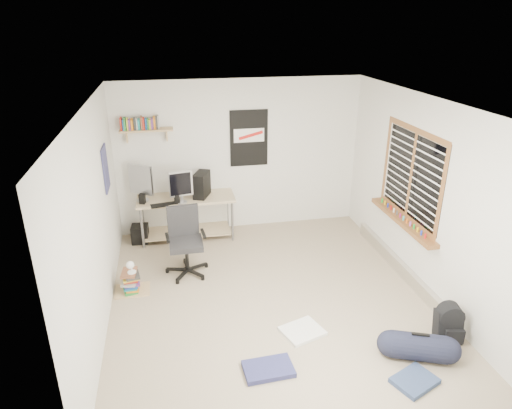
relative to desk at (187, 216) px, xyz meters
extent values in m
cube|color=gray|center=(0.93, -1.99, -0.37)|extent=(4.00, 4.50, 0.01)
cube|color=white|center=(0.93, -1.99, 2.14)|extent=(4.00, 4.50, 0.01)
cube|color=silver|center=(0.93, 0.26, 0.89)|extent=(4.00, 0.01, 2.50)
cube|color=silver|center=(-1.08, -1.99, 0.89)|extent=(0.01, 4.50, 2.50)
cube|color=silver|center=(2.93, -1.99, 0.89)|extent=(0.01, 4.50, 2.50)
cube|color=tan|center=(0.00, 0.00, 0.00)|extent=(1.55, 0.71, 0.70)
cube|color=#A7A7AC|center=(-0.67, -0.06, 0.57)|extent=(0.40, 0.34, 0.46)
cube|color=#98979C|center=(-0.07, -0.27, 0.53)|extent=(0.37, 0.16, 0.39)
cube|color=black|center=(0.26, -0.04, 0.54)|extent=(0.32, 0.43, 0.41)
cube|color=black|center=(-0.35, -0.27, 0.34)|extent=(0.42, 0.21, 0.02)
cube|color=black|center=(-0.67, -0.17, 0.42)|extent=(0.11, 0.11, 0.17)
cube|color=black|center=(-0.14, -0.27, 0.42)|extent=(0.09, 0.09, 0.16)
cube|color=black|center=(-0.07, -1.17, 0.12)|extent=(0.68, 0.68, 0.97)
cube|color=tan|center=(-0.52, 0.15, 1.42)|extent=(0.80, 0.22, 0.24)
cube|color=black|center=(1.08, 0.24, 1.19)|extent=(0.62, 0.03, 0.92)
cube|color=navy|center=(-1.06, -0.79, 1.14)|extent=(0.02, 0.42, 0.60)
cube|color=brown|center=(2.88, -1.69, 1.08)|extent=(0.10, 1.50, 1.26)
cube|color=#B7B2A8|center=(2.88, -1.69, -0.28)|extent=(0.08, 2.50, 0.18)
cube|color=black|center=(2.68, -3.21, -0.16)|extent=(0.32, 0.27, 0.37)
cylinder|color=black|center=(2.22, -3.40, -0.22)|extent=(0.38, 0.38, 0.58)
cube|color=silver|center=(1.14, -2.76, -0.34)|extent=(0.55, 0.50, 0.04)
cube|color=navy|center=(0.62, -3.29, -0.33)|extent=(0.52, 0.35, 0.06)
cube|color=navy|center=(2.02, -3.73, -0.34)|extent=(0.51, 0.45, 0.05)
cube|color=brown|center=(-0.82, -1.48, -0.21)|extent=(0.59, 0.53, 0.33)
cube|color=white|center=(-0.80, -1.50, 0.02)|extent=(0.14, 0.20, 0.19)
cube|color=black|center=(-0.76, -0.04, -0.22)|extent=(0.28, 0.28, 0.29)
camera|label=1|loc=(-0.22, -6.86, 3.02)|focal=32.00mm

